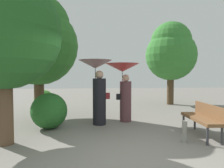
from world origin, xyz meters
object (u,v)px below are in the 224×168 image
object	(u,v)px
park_bench	(204,117)
tree_near_right	(171,51)
person_left	(97,82)
path_marker_post	(184,132)
person_right	(124,80)
tree_mid_left	(38,39)
tree_near_left	(3,22)

from	to	relation	value
park_bench	tree_near_right	size ratio (longest dim) A/B	0.34
person_left	path_marker_post	bearing A→B (deg)	-140.87
person_left	person_right	bearing A→B (deg)	-75.62
person_right	tree_mid_left	xyz separation A→B (m)	(-3.02, 0.80, 1.46)
tree_near_left	tree_near_right	bearing A→B (deg)	42.78
person_right	tree_near_right	distance (m)	5.05
tree_near_left	tree_mid_left	xyz separation A→B (m)	(0.03, 2.82, 0.11)
person_left	person_right	world-z (taller)	person_left
person_left	tree_near_right	xyz separation A→B (m)	(4.03, 4.05, 1.49)
person_right	tree_near_left	bearing A→B (deg)	116.37
tree_near_left	person_right	bearing A→B (deg)	33.55
tree_near_left	person_left	bearing A→B (deg)	37.81
tree_near_right	tree_mid_left	distance (m)	6.79
person_left	park_bench	size ratio (longest dim) A/B	1.36
tree_near_left	path_marker_post	distance (m)	4.87
person_left	park_bench	distance (m)	3.24
tree_mid_left	path_marker_post	xyz separation A→B (m)	(4.13, -3.08, -2.63)
person_right	park_bench	bearing A→B (deg)	-142.65
park_bench	path_marker_post	world-z (taller)	park_bench
person_right	tree_near_right	size ratio (longest dim) A/B	0.45
park_bench	tree_mid_left	size ratio (longest dim) A/B	0.34
person_left	tree_near_right	bearing A→B (deg)	-52.04
park_bench	tree_mid_left	xyz separation A→B (m)	(-4.85, 2.66, 2.38)
person_left	tree_mid_left	bearing A→B (deg)	54.25
tree_mid_left	path_marker_post	bearing A→B (deg)	-36.68
tree_near_right	tree_near_left	bearing A→B (deg)	-137.22
person_right	tree_mid_left	size ratio (longest dim) A/B	0.44
person_left	tree_mid_left	distance (m)	2.84
person_left	path_marker_post	distance (m)	3.00
tree_near_left	tree_near_right	size ratio (longest dim) A/B	0.97
tree_near_left	park_bench	bearing A→B (deg)	1.89
park_bench	tree_near_left	size ratio (longest dim) A/B	0.35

